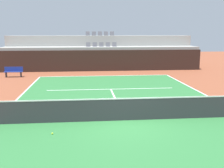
% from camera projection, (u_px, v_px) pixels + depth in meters
% --- Properties ---
extents(ground_plane, '(80.00, 80.00, 0.00)m').
position_uv_depth(ground_plane, '(125.00, 121.00, 11.35)').
color(ground_plane, brown).
extents(court_surface, '(11.00, 24.00, 0.01)m').
position_uv_depth(court_surface, '(125.00, 120.00, 11.35)').
color(court_surface, '#2D7238').
rests_on(court_surface, ground_plane).
extents(baseline_far, '(11.00, 0.10, 0.00)m').
position_uv_depth(baseline_far, '(105.00, 76.00, 23.03)').
color(baseline_far, white).
rests_on(baseline_far, court_surface).
extents(service_line_far, '(8.26, 0.10, 0.00)m').
position_uv_depth(service_line_far, '(111.00, 89.00, 17.60)').
color(service_line_far, white).
rests_on(service_line_far, court_surface).
extents(centre_service_line, '(0.10, 6.40, 0.00)m').
position_uv_depth(centre_service_line, '(116.00, 101.00, 14.47)').
color(centre_service_line, white).
rests_on(centre_service_line, court_surface).
extents(back_wall, '(19.44, 0.30, 2.01)m').
position_uv_depth(back_wall, '(102.00, 61.00, 25.90)').
color(back_wall, black).
rests_on(back_wall, ground_plane).
extents(stands_tier_lower, '(19.44, 2.40, 2.27)m').
position_uv_depth(stands_tier_lower, '(102.00, 58.00, 27.19)').
color(stands_tier_lower, '#9E9E99').
rests_on(stands_tier_lower, ground_plane).
extents(stands_tier_upper, '(19.44, 2.40, 3.34)m').
position_uv_depth(stands_tier_upper, '(100.00, 51.00, 29.44)').
color(stands_tier_upper, '#9E9E99').
rests_on(stands_tier_upper, ground_plane).
extents(seating_row_lower, '(3.09, 0.44, 0.44)m').
position_uv_depth(seating_row_lower, '(101.00, 45.00, 27.05)').
color(seating_row_lower, slate).
rests_on(seating_row_lower, stands_tier_lower).
extents(seating_row_upper, '(3.09, 0.44, 0.44)m').
position_uv_depth(seating_row_upper, '(100.00, 34.00, 29.19)').
color(seating_row_upper, slate).
rests_on(seating_row_upper, stands_tier_upper).
extents(tennis_net, '(11.08, 0.08, 1.07)m').
position_uv_depth(tennis_net, '(125.00, 109.00, 11.25)').
color(tennis_net, black).
rests_on(tennis_net, court_surface).
extents(player_bench, '(1.50, 0.40, 0.85)m').
position_uv_depth(player_bench, '(14.00, 71.00, 22.41)').
color(player_bench, navy).
rests_on(player_bench, ground_plane).
extents(tennis_ball_1, '(0.07, 0.07, 0.07)m').
position_uv_depth(tennis_ball_1, '(52.00, 133.00, 9.77)').
color(tennis_ball_1, '#CCE033').
rests_on(tennis_ball_1, court_surface).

